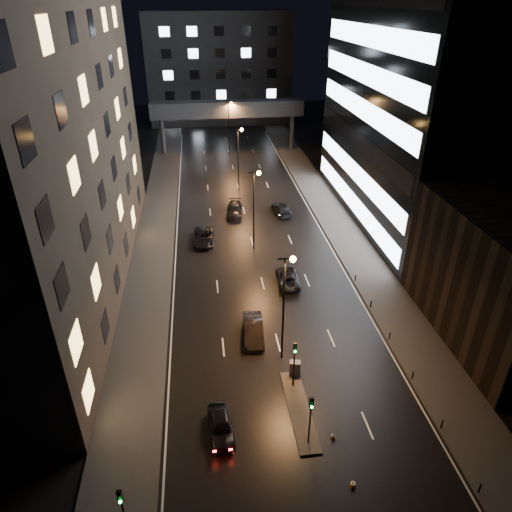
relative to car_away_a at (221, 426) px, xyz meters
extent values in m
plane|color=black|center=(5.75, 39.26, -0.70)|extent=(160.00, 160.00, 0.00)
cube|color=#383533|center=(-6.75, 34.26, -0.63)|extent=(5.00, 110.00, 0.15)
cube|color=#383533|center=(18.25, 34.26, -0.63)|extent=(5.00, 110.00, 0.15)
cube|color=#2D2319|center=(-16.75, 23.26, 19.30)|extent=(15.00, 48.00, 40.00)
cube|color=black|center=(25.75, 8.26, 5.30)|extent=(10.00, 18.00, 12.00)
cube|color=black|center=(30.75, 35.26, 21.80)|extent=(20.00, 36.00, 45.00)
cube|color=#333335|center=(5.75, 97.26, 11.80)|extent=(34.00, 14.00, 25.00)
cube|color=#333335|center=(5.75, 69.26, 7.80)|extent=(30.00, 3.00, 3.00)
cylinder|color=#333335|center=(-7.25, 69.26, 2.80)|extent=(0.80, 0.80, 7.00)
cylinder|color=#333335|center=(18.75, 69.26, 2.80)|extent=(0.80, 0.80, 7.00)
cube|color=#383533|center=(6.05, 1.26, -0.63)|extent=(1.60, 8.00, 0.15)
cylinder|color=black|center=(6.05, 3.76, 1.20)|extent=(0.12, 0.12, 3.50)
cube|color=black|center=(6.05, 3.76, 3.40)|extent=(0.28, 0.22, 0.90)
sphere|color=#0CFF33|center=(6.05, 3.62, 3.12)|extent=(0.18, 0.18, 0.18)
cylinder|color=black|center=(6.05, -1.74, 1.20)|extent=(0.12, 0.12, 3.50)
cube|color=black|center=(6.05, -1.74, 3.40)|extent=(0.28, 0.22, 0.90)
sphere|color=#0CFF33|center=(6.05, -1.88, 3.12)|extent=(0.18, 0.18, 0.18)
cube|color=black|center=(-5.75, -6.74, 3.25)|extent=(0.28, 0.22, 0.90)
sphere|color=#0CFF33|center=(-5.75, -6.88, 2.97)|extent=(0.18, 0.18, 0.18)
cylinder|color=black|center=(15.95, -6.74, -0.25)|extent=(0.12, 0.12, 0.90)
cylinder|color=black|center=(15.95, -1.74, -0.25)|extent=(0.12, 0.12, 0.90)
cylinder|color=black|center=(15.95, 3.26, -0.25)|extent=(0.12, 0.12, 0.90)
cylinder|color=black|center=(15.95, 8.26, -0.25)|extent=(0.12, 0.12, 0.90)
cylinder|color=black|center=(15.95, 13.26, -0.25)|extent=(0.12, 0.12, 0.90)
cylinder|color=black|center=(15.95, 18.26, -0.25)|extent=(0.12, 0.12, 0.90)
cylinder|color=black|center=(5.75, 7.26, 4.30)|extent=(0.18, 0.18, 10.00)
cylinder|color=black|center=(5.75, 7.26, 9.30)|extent=(1.20, 0.12, 0.12)
sphere|color=#FF9E38|center=(6.35, 7.26, 9.20)|extent=(0.50, 0.50, 0.50)
cylinder|color=black|center=(5.75, 27.26, 4.30)|extent=(0.18, 0.18, 10.00)
cylinder|color=black|center=(5.75, 27.26, 9.30)|extent=(1.20, 0.12, 0.12)
sphere|color=#FF9E38|center=(6.35, 27.26, 9.20)|extent=(0.50, 0.50, 0.50)
cylinder|color=black|center=(5.75, 47.26, 4.30)|extent=(0.18, 0.18, 10.00)
cylinder|color=black|center=(5.75, 47.26, 9.30)|extent=(1.20, 0.12, 0.12)
sphere|color=#FF9E38|center=(6.35, 47.26, 9.20)|extent=(0.50, 0.50, 0.50)
cylinder|color=black|center=(5.75, 67.26, 4.30)|extent=(0.18, 0.18, 10.00)
cylinder|color=black|center=(5.75, 67.26, 9.30)|extent=(1.20, 0.12, 0.12)
sphere|color=#FF9E38|center=(6.35, 67.26, 9.20)|extent=(0.50, 0.50, 0.50)
imported|color=black|center=(0.00, 0.00, 0.00)|extent=(2.04, 4.27, 1.41)
imported|color=black|center=(3.63, 10.31, 0.12)|extent=(2.04, 5.12, 1.66)
imported|color=black|center=(-0.41, 29.79, 0.07)|extent=(2.83, 5.67, 1.54)
imported|color=black|center=(4.25, 37.90, 0.08)|extent=(2.78, 5.62, 1.57)
imported|color=black|center=(8.49, 19.06, -0.01)|extent=(2.61, 5.14, 1.39)
imported|color=black|center=(11.04, 37.41, 0.04)|extent=(2.64, 5.36, 1.50)
cube|color=#535355|center=(6.43, 4.96, 0.12)|extent=(0.97, 0.72, 1.34)
cone|color=#F63F0C|center=(7.91, -1.56, -0.43)|extent=(0.43, 0.43, 0.55)
cone|color=orange|center=(8.18, -5.27, -0.48)|extent=(0.52, 0.52, 0.45)
camera|label=1|loc=(-0.32, -22.59, 26.76)|focal=32.00mm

